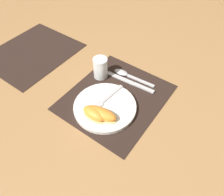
{
  "coord_description": "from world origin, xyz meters",
  "views": [
    {
      "loc": [
        -0.48,
        -0.33,
        0.66
      ],
      "look_at": [
        -0.03,
        -0.0,
        0.02
      ],
      "focal_mm": 35.0,
      "sensor_mm": 36.0,
      "label": 1
    }
  ],
  "objects_px": {
    "citrus_wedge_0": "(94,114)",
    "juice_glass": "(101,69)",
    "plate": "(105,107)",
    "knife": "(131,83)",
    "fork": "(103,101)",
    "citrus_wedge_1": "(100,114)",
    "spoon": "(126,74)"
  },
  "relations": [
    {
      "from": "citrus_wedge_0",
      "to": "juice_glass",
      "type": "bearing_deg",
      "value": 32.33
    },
    {
      "from": "plate",
      "to": "knife",
      "type": "height_order",
      "value": "plate"
    },
    {
      "from": "plate",
      "to": "juice_glass",
      "type": "bearing_deg",
      "value": 43.09
    },
    {
      "from": "juice_glass",
      "to": "knife",
      "type": "distance_m",
      "value": 0.14
    },
    {
      "from": "juice_glass",
      "to": "fork",
      "type": "xyz_separation_m",
      "value": [
        -0.12,
        -0.11,
        -0.02
      ]
    },
    {
      "from": "citrus_wedge_1",
      "to": "citrus_wedge_0",
      "type": "bearing_deg",
      "value": 135.97
    },
    {
      "from": "knife",
      "to": "spoon",
      "type": "bearing_deg",
      "value": 56.85
    },
    {
      "from": "spoon",
      "to": "fork",
      "type": "bearing_deg",
      "value": -174.73
    },
    {
      "from": "juice_glass",
      "to": "citrus_wedge_0",
      "type": "height_order",
      "value": "juice_glass"
    },
    {
      "from": "plate",
      "to": "knife",
      "type": "relative_size",
      "value": 1.07
    },
    {
      "from": "fork",
      "to": "plate",
      "type": "bearing_deg",
      "value": -117.88
    },
    {
      "from": "fork",
      "to": "citrus_wedge_1",
      "type": "distance_m",
      "value": 0.07
    },
    {
      "from": "spoon",
      "to": "citrus_wedge_0",
      "type": "height_order",
      "value": "citrus_wedge_0"
    },
    {
      "from": "citrus_wedge_0",
      "to": "citrus_wedge_1",
      "type": "bearing_deg",
      "value": -44.03
    },
    {
      "from": "juice_glass",
      "to": "citrus_wedge_0",
      "type": "distance_m",
      "value": 0.24
    },
    {
      "from": "citrus_wedge_0",
      "to": "plate",
      "type": "bearing_deg",
      "value": 0.61
    },
    {
      "from": "juice_glass",
      "to": "spoon",
      "type": "xyz_separation_m",
      "value": [
        0.07,
        -0.09,
        -0.04
      ]
    },
    {
      "from": "juice_glass",
      "to": "knife",
      "type": "xyz_separation_m",
      "value": [
        0.04,
        -0.13,
        -0.04
      ]
    },
    {
      "from": "plate",
      "to": "citrus_wedge_1",
      "type": "height_order",
      "value": "citrus_wedge_1"
    },
    {
      "from": "spoon",
      "to": "citrus_wedge_1",
      "type": "height_order",
      "value": "citrus_wedge_1"
    },
    {
      "from": "citrus_wedge_1",
      "to": "spoon",
      "type": "bearing_deg",
      "value": 11.68
    },
    {
      "from": "knife",
      "to": "citrus_wedge_1",
      "type": "relative_size",
      "value": 1.62
    },
    {
      "from": "citrus_wedge_0",
      "to": "fork",
      "type": "bearing_deg",
      "value": 14.76
    },
    {
      "from": "spoon",
      "to": "plate",
      "type": "bearing_deg",
      "value": -169.67
    },
    {
      "from": "plate",
      "to": "spoon",
      "type": "height_order",
      "value": "plate"
    },
    {
      "from": "spoon",
      "to": "juice_glass",
      "type": "bearing_deg",
      "value": 127.65
    },
    {
      "from": "knife",
      "to": "citrus_wedge_1",
      "type": "height_order",
      "value": "citrus_wedge_1"
    },
    {
      "from": "plate",
      "to": "fork",
      "type": "relative_size",
      "value": 1.23
    },
    {
      "from": "spoon",
      "to": "citrus_wedge_0",
      "type": "distance_m",
      "value": 0.27
    },
    {
      "from": "plate",
      "to": "citrus_wedge_1",
      "type": "distance_m",
      "value": 0.06
    },
    {
      "from": "plate",
      "to": "juice_glass",
      "type": "xyz_separation_m",
      "value": [
        0.13,
        0.13,
        0.03
      ]
    },
    {
      "from": "juice_glass",
      "to": "citrus_wedge_0",
      "type": "bearing_deg",
      "value": -147.67
    }
  ]
}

